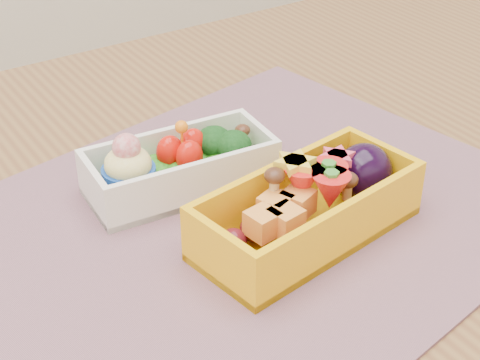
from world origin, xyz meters
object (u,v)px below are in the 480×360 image
placemat (236,225)px  bento_yellow (311,206)px  table (247,303)px  bento_white (179,166)px

placemat → bento_yellow: bento_yellow is taller
table → bento_yellow: bento_yellow is taller
placemat → bento_white: bearing=99.6°
bento_white → placemat: bearing=-75.6°
table → placemat: (-0.02, -0.01, 0.10)m
table → bento_yellow: 0.14m
placemat → bento_white: 0.08m
placemat → bento_white: size_ratio=3.00×
placemat → bento_white: (-0.01, 0.07, 0.02)m
placemat → table: bearing=24.9°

